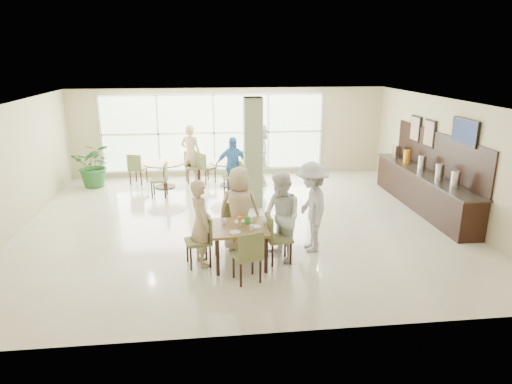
{
  "coord_description": "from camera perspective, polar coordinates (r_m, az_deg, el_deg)",
  "views": [
    {
      "loc": [
        -0.82,
        -10.06,
        3.79
      ],
      "look_at": [
        0.2,
        -1.2,
        1.1
      ],
      "focal_mm": 32.0,
      "sensor_mm": 36.0,
      "label": 1
    }
  ],
  "objects": [
    {
      "name": "teen_standing",
      "position": [
        9.07,
        6.95,
        -1.89
      ],
      "size": [
        0.68,
        1.18,
        1.81
      ],
      "primitive_type": "imported",
      "rotation": [
        0.0,
        0.0,
        -1.56
      ],
      "color": "#B4B4B6",
      "rests_on": "ground"
    },
    {
      "name": "teen_far",
      "position": [
        9.04,
        -2.07,
        -2.17
      ],
      "size": [
        0.9,
        0.6,
        1.71
      ],
      "primitive_type": "imported",
      "rotation": [
        0.0,
        0.0,
        2.96
      ],
      "color": "tan",
      "rests_on": "ground"
    },
    {
      "name": "room_shell",
      "position": [
        10.31,
        -1.88,
        5.09
      ],
      "size": [
        10.0,
        10.0,
        10.0
      ],
      "color": "white",
      "rests_on": "ground"
    },
    {
      "name": "teen_left",
      "position": [
        8.48,
        -6.93,
        -3.86
      ],
      "size": [
        0.57,
        0.7,
        1.64
      ],
      "primitive_type": "imported",
      "rotation": [
        0.0,
        0.0,
        1.92
      ],
      "color": "tan",
      "rests_on": "ground"
    },
    {
      "name": "potted_plant",
      "position": [
        14.33,
        -19.51,
        3.21
      ],
      "size": [
        1.2,
        1.2,
        1.33
      ],
      "primitive_type": "imported",
      "rotation": [
        0.0,
        0.0,
        0.01
      ],
      "color": "#255D26",
      "rests_on": "ground"
    },
    {
      "name": "round_table_right",
      "position": [
        13.66,
        -3.32,
        3.23
      ],
      "size": [
        1.21,
        1.21,
        0.75
      ],
      "color": "brown",
      "rests_on": "ground"
    },
    {
      "name": "tabletop_clutter",
      "position": [
        8.44,
        -1.73,
        -3.9
      ],
      "size": [
        0.7,
        0.75,
        0.21
      ],
      "color": "white",
      "rests_on": "main_table"
    },
    {
      "name": "adult_b",
      "position": [
        13.71,
        0.38,
        4.75
      ],
      "size": [
        0.98,
        1.81,
        1.86
      ],
      "primitive_type": "imported",
      "rotation": [
        0.0,
        0.0,
        -1.43
      ],
      "color": "white",
      "rests_on": "ground"
    },
    {
      "name": "adult_standing",
      "position": [
        14.16,
        -8.16,
        4.8
      ],
      "size": [
        0.76,
        0.65,
        1.78
      ],
      "primitive_type": "imported",
      "rotation": [
        0.0,
        0.0,
        2.74
      ],
      "color": "tan",
      "rests_on": "ground"
    },
    {
      "name": "framed_art_b",
      "position": [
        13.33,
        19.31,
        7.48
      ],
      "size": [
        0.05,
        0.55,
        0.7
      ],
      "color": "black",
      "rests_on": "ground"
    },
    {
      "name": "window_bank",
      "position": [
        14.72,
        -5.28,
        7.37
      ],
      "size": [
        7.0,
        0.04,
        7.0
      ],
      "color": "silver",
      "rests_on": "ground"
    },
    {
      "name": "column",
      "position": [
        11.58,
        -0.38,
        4.87
      ],
      "size": [
        0.45,
        0.45,
        2.8
      ],
      "primitive_type": "cube",
      "color": "#74835B",
      "rests_on": "ground"
    },
    {
      "name": "adult_a",
      "position": [
        12.82,
        -2.96,
        3.33
      ],
      "size": [
        0.96,
        0.56,
        1.62
      ],
      "primitive_type": "imported",
      "rotation": [
        0.0,
        0.0,
        0.01
      ],
      "color": "#4185C3",
      "rests_on": "ground"
    },
    {
      "name": "teen_right",
      "position": [
        8.56,
        3.17,
        -3.24
      ],
      "size": [
        0.93,
        1.03,
        1.73
      ],
      "primitive_type": "imported",
      "rotation": [
        0.0,
        0.0,
        -1.18
      ],
      "color": "white",
      "rests_on": "ground"
    },
    {
      "name": "framed_art_a",
      "position": [
        12.62,
        20.86,
        6.85
      ],
      "size": [
        0.05,
        0.55,
        0.7
      ],
      "color": "black",
      "rests_on": "ground"
    },
    {
      "name": "chairs_table_right",
      "position": [
        13.7,
        -3.25,
        2.75
      ],
      "size": [
        2.03,
        1.94,
        0.95
      ],
      "color": "brown",
      "rests_on": "ground"
    },
    {
      "name": "chairs_table_left",
      "position": [
        13.74,
        -11.49,
        2.49
      ],
      "size": [
        2.2,
        1.91,
        0.95
      ],
      "color": "brown",
      "rests_on": "ground"
    },
    {
      "name": "main_table",
      "position": [
        8.48,
        -2.03,
        -4.86
      ],
      "size": [
        1.02,
        1.02,
        0.75
      ],
      "color": "brown",
      "rests_on": "ground"
    },
    {
      "name": "round_table_left",
      "position": [
        13.74,
        -11.41,
        2.98
      ],
      "size": [
        1.19,
        1.19,
        0.75
      ],
      "color": "brown",
      "rests_on": "ground"
    },
    {
      "name": "buffet_counter",
      "position": [
        12.35,
        20.24,
        0.53
      ],
      "size": [
        0.64,
        4.7,
        1.95
      ],
      "color": "black",
      "rests_on": "ground"
    },
    {
      "name": "wall_tv",
      "position": [
        11.2,
        24.65,
        6.84
      ],
      "size": [
        0.06,
        1.0,
        0.58
      ],
      "color": "black",
      "rests_on": "ground"
    },
    {
      "name": "ground",
      "position": [
        10.78,
        -1.79,
        -3.8
      ],
      "size": [
        10.0,
        10.0,
        0.0
      ],
      "primitive_type": "plane",
      "color": "beige",
      "rests_on": "ground"
    },
    {
      "name": "chairs_main_table",
      "position": [
        8.57,
        -1.95,
        -5.99
      ],
      "size": [
        2.03,
        1.97,
        0.95
      ],
      "color": "brown",
      "rests_on": "ground"
    }
  ]
}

